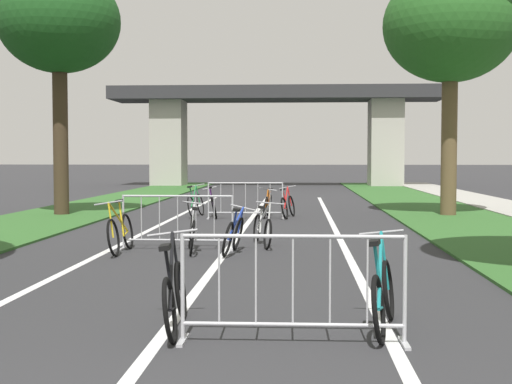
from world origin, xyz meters
TOP-DOWN VIEW (x-y plane):
  - grass_verge_left at (-5.77, 19.82)m, footprint 3.34×48.44m
  - grass_verge_right at (5.77, 19.82)m, footprint 3.34×48.44m
  - lane_stripe_center at (0.00, 14.01)m, footprint 0.14×28.03m
  - lane_stripe_right_lane at (2.26, 14.01)m, footprint 0.14×28.03m
  - lane_stripe_left_lane at (-2.26, 14.01)m, footprint 0.14×28.03m
  - overpass_bridge at (0.00, 40.04)m, footprint 19.82×3.76m
  - tree_left_oak_mid at (-5.79, 18.11)m, footprint 3.64×3.64m
  - tree_right_maple_mid at (5.83, 18.57)m, footprint 3.97×3.97m
  - crowd_barrier_nearest at (1.30, 3.92)m, footprint 2.19×0.46m
  - crowd_barrier_second at (-0.97, 10.65)m, footprint 2.19×0.46m
  - crowd_barrier_third at (-0.16, 17.37)m, footprint 2.20×0.54m
  - bicycle_yellow_0 at (-1.94, 10.09)m, footprint 0.52×1.76m
  - bicycle_silver_1 at (-0.64, 10.28)m, footprint 0.45×1.73m
  - bicycle_black_2 at (0.09, 4.35)m, footprint 0.55×1.69m
  - bicycle_teal_3 at (2.22, 4.44)m, footprint 0.50×1.70m
  - bicycle_purple_4 at (-1.14, 17.77)m, footprint 0.61×1.73m
  - bicycle_orange_5 at (0.45, 17.96)m, footprint 0.52×1.66m
  - bicycle_red_6 at (1.05, 17.77)m, footprint 0.51×1.65m
  - bicycle_blue_7 at (0.17, 10.10)m, footprint 0.57×1.62m
  - bicycle_white_8 at (0.64, 11.23)m, footprint 0.71×1.67m
  - bicycle_green_9 at (-1.68, 17.93)m, footprint 0.53×1.69m

SIDE VIEW (x-z plane):
  - lane_stripe_center at x=0.00m, z-range 0.00..0.01m
  - lane_stripe_right_lane at x=2.26m, z-range 0.00..0.01m
  - lane_stripe_left_lane at x=-2.26m, z-range 0.00..0.01m
  - grass_verge_left at x=-5.77m, z-range 0.00..0.05m
  - grass_verge_right at x=5.77m, z-range 0.00..0.05m
  - bicycle_white_8 at x=0.64m, z-range -0.12..0.82m
  - bicycle_red_6 at x=1.05m, z-range -0.11..0.82m
  - bicycle_orange_5 at x=0.45m, z-range -0.09..0.81m
  - bicycle_blue_7 at x=0.17m, z-range -0.09..0.80m
  - bicycle_black_2 at x=0.09m, z-range -0.14..0.87m
  - bicycle_purple_4 at x=-1.14m, z-range -0.09..0.83m
  - bicycle_silver_1 at x=-0.64m, z-range -0.09..0.84m
  - bicycle_teal_3 at x=2.22m, z-range -0.13..0.88m
  - bicycle_green_9 at x=-1.68m, z-range -0.11..0.87m
  - bicycle_yellow_0 at x=-1.94m, z-range -0.12..0.90m
  - crowd_barrier_nearest at x=1.30m, z-range -0.01..1.04m
  - crowd_barrier_second at x=-0.97m, z-range -0.01..1.04m
  - crowd_barrier_third at x=-0.16m, z-range -0.01..1.04m
  - overpass_bridge at x=0.00m, z-range 1.23..7.17m
  - tree_right_maple_mid at x=5.83m, z-range 1.93..9.28m
  - tree_left_oak_mid at x=-5.79m, z-range 2.06..9.44m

